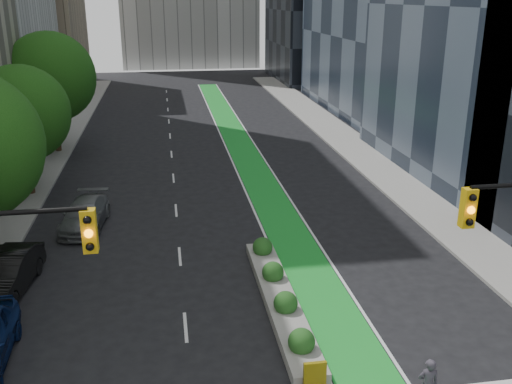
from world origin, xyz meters
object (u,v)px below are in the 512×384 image
object	(u,v)px
parked_car_left_far	(85,214)
median_planter	(280,296)
parked_car_left_mid	(5,274)
cyclist	(428,384)

from	to	relation	value
parked_car_left_far	median_planter	bearing A→B (deg)	-42.34
median_planter	parked_car_left_mid	size ratio (longest dim) A/B	2.10
median_planter	cyclist	xyz separation A→B (m)	(3.00, -6.47, 0.47)
median_planter	parked_car_left_mid	world-z (taller)	parked_car_left_mid
parked_car_left_mid	parked_car_left_far	xyz separation A→B (m)	(2.32, 6.56, -0.10)
median_planter	cyclist	distance (m)	7.15
parked_car_left_mid	parked_car_left_far	bearing A→B (deg)	77.42
median_planter	parked_car_left_mid	distance (m)	11.05
median_planter	parked_car_left_far	world-z (taller)	parked_car_left_far
parked_car_left_mid	median_planter	bearing A→B (deg)	-7.43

